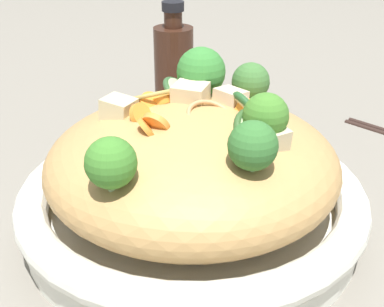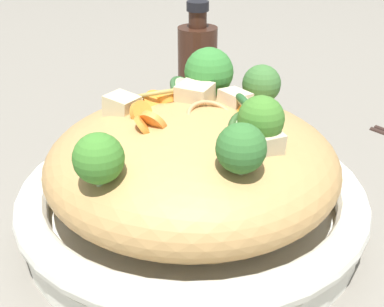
% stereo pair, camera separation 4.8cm
% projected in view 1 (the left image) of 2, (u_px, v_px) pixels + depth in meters
% --- Properties ---
extents(ground_plane, '(3.00, 3.00, 0.00)m').
position_uv_depth(ground_plane, '(192.00, 228.00, 0.52)').
color(ground_plane, slate).
extents(serving_bowl, '(0.32, 0.32, 0.05)m').
position_uv_depth(serving_bowl, '(192.00, 204.00, 0.51)').
color(serving_bowl, white).
rests_on(serving_bowl, ground_plane).
extents(noodle_heap, '(0.27, 0.27, 0.11)m').
position_uv_depth(noodle_heap, '(192.00, 163.00, 0.49)').
color(noodle_heap, tan).
rests_on(noodle_heap, serving_bowl).
extents(broccoli_florets, '(0.26, 0.19, 0.07)m').
position_uv_depth(broccoli_florets, '(216.00, 105.00, 0.47)').
color(broccoli_florets, '#9EBB6E').
rests_on(broccoli_florets, serving_bowl).
extents(carrot_coins, '(0.11, 0.09, 0.02)m').
position_uv_depth(carrot_coins, '(167.00, 113.00, 0.47)').
color(carrot_coins, orange).
rests_on(carrot_coins, serving_bowl).
extents(zucchini_slices, '(0.07, 0.16, 0.04)m').
position_uv_depth(zucchini_slices, '(228.00, 113.00, 0.48)').
color(zucchini_slices, beige).
rests_on(zucchini_slices, serving_bowl).
extents(chicken_chunks, '(0.12, 0.16, 0.03)m').
position_uv_depth(chicken_chunks, '(199.00, 110.00, 0.48)').
color(chicken_chunks, beige).
rests_on(chicken_chunks, serving_bowl).
extents(soy_sauce_bottle, '(0.05, 0.05, 0.16)m').
position_uv_depth(soy_sauce_bottle, '(174.00, 68.00, 0.75)').
color(soy_sauce_bottle, '#381E14').
rests_on(soy_sauce_bottle, ground_plane).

